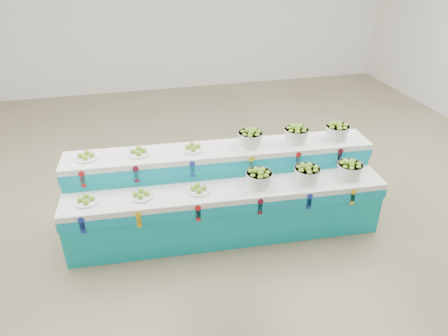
# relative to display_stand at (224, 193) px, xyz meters

# --- Properties ---
(ground) EXTENTS (10.00, 10.00, 0.00)m
(ground) POSITION_rel_display_stand_xyz_m (0.38, 0.66, -0.51)
(ground) COLOR #736449
(ground) RESTS_ON ground
(back_wall) EXTENTS (10.00, 0.00, 10.00)m
(back_wall) POSITION_rel_display_stand_xyz_m (0.38, 5.66, 1.49)
(back_wall) COLOR silver
(back_wall) RESTS_ON ground
(display_stand) EXTENTS (3.88, 1.21, 1.02)m
(display_stand) POSITION_rel_display_stand_xyz_m (0.00, 0.00, 0.00)
(display_stand) COLOR #0BA2AC
(display_stand) RESTS_ON ground
(plate_lower_left) EXTENTS (0.27, 0.27, 0.09)m
(plate_lower_left) POSITION_rel_display_stand_xyz_m (-1.61, -0.14, 0.26)
(plate_lower_left) COLOR white
(plate_lower_left) RESTS_ON display_stand
(plate_lower_mid) EXTENTS (0.27, 0.27, 0.09)m
(plate_lower_mid) POSITION_rel_display_stand_xyz_m (-1.01, -0.18, 0.26)
(plate_lower_mid) COLOR white
(plate_lower_mid) RESTS_ON display_stand
(plate_lower_right) EXTENTS (0.27, 0.27, 0.09)m
(plate_lower_right) POSITION_rel_display_stand_xyz_m (-0.36, -0.22, 0.26)
(plate_lower_right) COLOR white
(plate_lower_right) RESTS_ON display_stand
(basket_lower_left) EXTENTS (0.33, 0.33, 0.22)m
(basket_lower_left) POSITION_rel_display_stand_xyz_m (0.36, -0.26, 0.32)
(basket_lower_left) COLOR silver
(basket_lower_left) RESTS_ON display_stand
(basket_lower_mid) EXTENTS (0.33, 0.33, 0.22)m
(basket_lower_mid) POSITION_rel_display_stand_xyz_m (0.95, -0.29, 0.32)
(basket_lower_mid) COLOR silver
(basket_lower_mid) RESTS_ON display_stand
(basket_lower_right) EXTENTS (0.33, 0.33, 0.22)m
(basket_lower_right) POSITION_rel_display_stand_xyz_m (1.50, -0.32, 0.32)
(basket_lower_right) COLOR silver
(basket_lower_right) RESTS_ON display_stand
(plate_upper_left) EXTENTS (0.27, 0.27, 0.09)m
(plate_upper_left) POSITION_rel_display_stand_xyz_m (-1.58, 0.33, 0.56)
(plate_upper_left) COLOR white
(plate_upper_left) RESTS_ON display_stand
(plate_upper_mid) EXTENTS (0.27, 0.27, 0.09)m
(plate_upper_mid) POSITION_rel_display_stand_xyz_m (-0.98, 0.29, 0.56)
(plate_upper_mid) COLOR white
(plate_upper_mid) RESTS_ON display_stand
(plate_upper_right) EXTENTS (0.27, 0.27, 0.09)m
(plate_upper_right) POSITION_rel_display_stand_xyz_m (-0.33, 0.26, 0.56)
(plate_upper_right) COLOR white
(plate_upper_right) RESTS_ON display_stand
(basket_upper_left) EXTENTS (0.33, 0.33, 0.22)m
(basket_upper_left) POSITION_rel_display_stand_xyz_m (0.39, 0.21, 0.62)
(basket_upper_left) COLOR silver
(basket_upper_left) RESTS_ON display_stand
(basket_upper_mid) EXTENTS (0.33, 0.33, 0.22)m
(basket_upper_mid) POSITION_rel_display_stand_xyz_m (0.98, 0.18, 0.62)
(basket_upper_mid) COLOR silver
(basket_upper_mid) RESTS_ON display_stand
(basket_upper_right) EXTENTS (0.33, 0.33, 0.22)m
(basket_upper_right) POSITION_rel_display_stand_xyz_m (1.52, 0.15, 0.62)
(basket_upper_right) COLOR silver
(basket_upper_right) RESTS_ON display_stand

